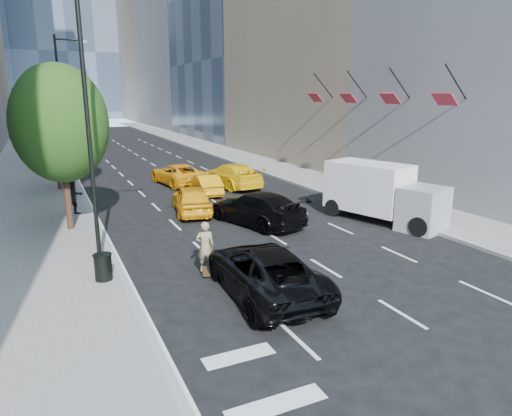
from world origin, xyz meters
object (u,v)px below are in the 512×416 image
black_sedan_lincoln (265,271)px  city_bus (77,143)px  black_sedan_mercedes (256,208)px  skateboarder (205,250)px  box_truck (382,193)px  trash_can (103,268)px

black_sedan_lincoln → city_bus: bearing=-82.6°
black_sedan_mercedes → black_sedan_lincoln: bearing=49.2°
black_sedan_lincoln → black_sedan_mercedes: bearing=-110.2°
skateboarder → box_truck: size_ratio=0.29×
trash_can → box_truck: bearing=9.3°
skateboarder → city_bus: 34.54m
black_sedan_mercedes → trash_can: bearing=12.1°
box_truck → trash_can: (-13.72, -2.26, -0.88)m
black_sedan_lincoln → trash_can: (-4.60, 3.00, -0.19)m
black_sedan_mercedes → city_bus: 30.01m
skateboarder → trash_can: (-3.40, 0.66, -0.33)m
black_sedan_lincoln → skateboarder: bearing=-59.8°
city_bus → black_sedan_lincoln: bearing=-69.5°
skateboarder → black_sedan_lincoln: (1.20, -2.34, -0.14)m
black_sedan_mercedes → box_truck: box_truck is taller
city_bus → trash_can: city_bus is taller
trash_can → city_bus: bearing=87.0°
skateboarder → black_sedan_lincoln: size_ratio=0.33×
skateboarder → city_bus: city_bus is taller
skateboarder → black_sedan_mercedes: size_ratio=0.33×
black_sedan_lincoln → box_truck: size_ratio=0.88×
city_bus → box_truck: (11.92, -31.58, -0.05)m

